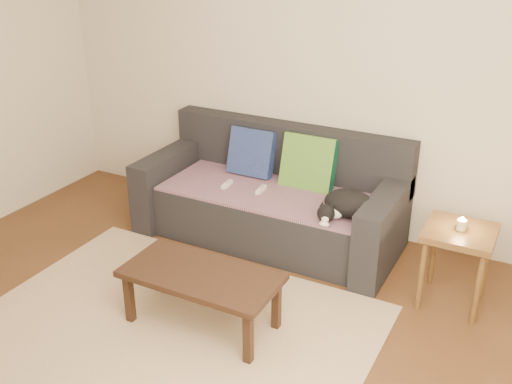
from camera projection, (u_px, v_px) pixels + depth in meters
ground at (159, 341)px, 3.73m from camera, size 4.50×4.50×0.00m
back_wall at (297, 70)px, 4.81m from camera, size 4.50×0.04×2.60m
sofa at (272, 201)px, 4.87m from camera, size 2.10×0.94×0.87m
throw_blanket at (267, 192)px, 4.75m from camera, size 1.66×0.74×0.02m
cushion_navy at (252, 152)px, 4.99m from camera, size 0.39×0.20×0.40m
cushion_green at (309, 163)px, 4.77m from camera, size 0.44×0.22×0.45m
cat at (347, 205)px, 4.29m from camera, size 0.47×0.45×0.20m
wii_remote_a at (227, 184)px, 4.82m from camera, size 0.05×0.15×0.03m
wii_remote_b at (261, 190)px, 4.72m from camera, size 0.04×0.15×0.03m
side_table at (459, 243)px, 3.93m from camera, size 0.45×0.45×0.56m
candle at (462, 225)px, 3.87m from camera, size 0.06×0.06×0.09m
rug at (173, 327)px, 3.85m from camera, size 2.50×1.80×0.01m
coffee_table at (201, 279)px, 3.74m from camera, size 0.99×0.49×0.39m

